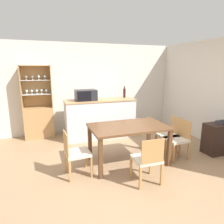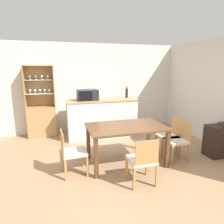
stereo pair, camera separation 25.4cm
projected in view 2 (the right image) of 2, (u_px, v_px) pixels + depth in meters
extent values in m
plane|color=#A37F5B|center=(120.00, 169.00, 3.75)|extent=(18.00, 18.00, 0.00)
cube|color=silver|center=(93.00, 88.00, 5.94)|extent=(6.80, 0.06, 2.55)
cube|color=silver|center=(102.00, 119.00, 5.45)|extent=(1.85, 0.60, 1.00)
cube|color=tan|center=(102.00, 100.00, 5.34)|extent=(1.88, 0.63, 0.03)
cube|color=tan|center=(42.00, 121.00, 5.51)|extent=(0.75, 0.39, 0.83)
cube|color=tan|center=(40.00, 86.00, 5.48)|extent=(0.75, 0.02, 1.10)
cube|color=tan|center=(25.00, 87.00, 5.20)|extent=(0.02, 0.39, 1.10)
cube|color=tan|center=(54.00, 86.00, 5.40)|extent=(0.02, 0.39, 1.10)
cube|color=tan|center=(38.00, 66.00, 5.18)|extent=(0.75, 0.39, 0.02)
cube|color=white|center=(40.00, 93.00, 5.34)|extent=(0.71, 0.35, 0.01)
cube|color=white|center=(39.00, 80.00, 5.26)|extent=(0.71, 0.35, 0.01)
cylinder|color=white|center=(30.00, 94.00, 5.25)|extent=(0.04, 0.04, 0.01)
cylinder|color=white|center=(30.00, 92.00, 5.25)|extent=(0.01, 0.01, 0.06)
sphere|color=white|center=(30.00, 90.00, 5.24)|extent=(0.06, 0.06, 0.06)
cylinder|color=white|center=(30.00, 80.00, 5.23)|extent=(0.04, 0.04, 0.01)
cylinder|color=white|center=(30.00, 78.00, 5.23)|extent=(0.01, 0.01, 0.06)
sphere|color=white|center=(30.00, 76.00, 5.22)|extent=(0.06, 0.06, 0.06)
cylinder|color=white|center=(35.00, 93.00, 5.30)|extent=(0.04, 0.04, 0.01)
cylinder|color=white|center=(35.00, 92.00, 5.30)|extent=(0.01, 0.01, 0.06)
sphere|color=white|center=(35.00, 90.00, 5.29)|extent=(0.06, 0.06, 0.06)
cylinder|color=white|center=(36.00, 79.00, 5.29)|extent=(0.04, 0.04, 0.01)
cylinder|color=white|center=(36.00, 78.00, 5.28)|extent=(0.01, 0.01, 0.06)
sphere|color=white|center=(36.00, 76.00, 5.27)|extent=(0.06, 0.06, 0.06)
cylinder|color=white|center=(40.00, 93.00, 5.37)|extent=(0.04, 0.04, 0.01)
cylinder|color=white|center=(40.00, 92.00, 5.36)|extent=(0.01, 0.01, 0.06)
sphere|color=white|center=(40.00, 90.00, 5.35)|extent=(0.06, 0.06, 0.06)
cylinder|color=white|center=(42.00, 79.00, 5.27)|extent=(0.04, 0.04, 0.01)
cylinder|color=white|center=(42.00, 78.00, 5.26)|extent=(0.01, 0.01, 0.06)
sphere|color=white|center=(42.00, 76.00, 5.25)|extent=(0.06, 0.06, 0.06)
cylinder|color=white|center=(45.00, 93.00, 5.40)|extent=(0.04, 0.04, 0.01)
cylinder|color=white|center=(45.00, 92.00, 5.40)|extent=(0.01, 0.01, 0.06)
sphere|color=white|center=(45.00, 90.00, 5.39)|extent=(0.06, 0.06, 0.06)
cylinder|color=white|center=(48.00, 79.00, 5.30)|extent=(0.04, 0.04, 0.01)
cylinder|color=white|center=(48.00, 78.00, 5.29)|extent=(0.01, 0.01, 0.06)
sphere|color=white|center=(48.00, 76.00, 5.28)|extent=(0.06, 0.06, 0.06)
cylinder|color=white|center=(50.00, 93.00, 5.37)|extent=(0.04, 0.04, 0.01)
cylinder|color=white|center=(49.00, 92.00, 5.37)|extent=(0.01, 0.01, 0.06)
sphere|color=white|center=(49.00, 90.00, 5.35)|extent=(0.06, 0.06, 0.06)
cube|color=brown|center=(126.00, 127.00, 3.86)|extent=(1.49, 0.91, 0.04)
cube|color=brown|center=(96.00, 158.00, 3.39)|extent=(0.07, 0.07, 0.73)
cube|color=brown|center=(167.00, 149.00, 3.76)|extent=(0.07, 0.07, 0.73)
cube|color=brown|center=(88.00, 142.00, 4.13)|extent=(0.07, 0.07, 0.73)
cube|color=brown|center=(149.00, 136.00, 4.50)|extent=(0.07, 0.07, 0.73)
cube|color=beige|center=(74.00, 152.00, 3.53)|extent=(0.44, 0.44, 0.05)
cube|color=#B7844C|center=(62.00, 142.00, 3.42)|extent=(0.04, 0.38, 0.38)
cube|color=#B7844C|center=(83.00, 157.00, 3.81)|extent=(0.04, 0.04, 0.38)
cube|color=#B7844C|center=(87.00, 166.00, 3.47)|extent=(0.04, 0.04, 0.38)
cube|color=#B7844C|center=(63.00, 161.00, 3.69)|extent=(0.04, 0.04, 0.38)
cube|color=#B7844C|center=(66.00, 170.00, 3.34)|extent=(0.04, 0.04, 0.38)
cube|color=beige|center=(168.00, 136.00, 4.34)|extent=(0.42, 0.42, 0.05)
cube|color=#B7844C|center=(177.00, 126.00, 4.35)|extent=(0.02, 0.38, 0.38)
cube|color=#B7844C|center=(164.00, 150.00, 4.16)|extent=(0.04, 0.04, 0.38)
cube|color=#B7844C|center=(156.00, 143.00, 4.52)|extent=(0.04, 0.04, 0.38)
cube|color=#B7844C|center=(180.00, 148.00, 4.26)|extent=(0.04, 0.04, 0.38)
cube|color=#B7844C|center=(170.00, 142.00, 4.62)|extent=(0.04, 0.04, 0.38)
cube|color=beige|center=(175.00, 141.00, 4.09)|extent=(0.43, 0.43, 0.05)
cube|color=#B7844C|center=(184.00, 130.00, 4.10)|extent=(0.03, 0.38, 0.38)
cube|color=#B7844C|center=(172.00, 155.00, 3.90)|extent=(0.04, 0.04, 0.38)
cube|color=#B7844C|center=(162.00, 148.00, 4.25)|extent=(0.04, 0.04, 0.38)
cube|color=#B7844C|center=(188.00, 153.00, 4.01)|extent=(0.04, 0.04, 0.38)
cube|color=#B7844C|center=(177.00, 146.00, 4.36)|extent=(0.04, 0.04, 0.38)
cube|color=beige|center=(141.00, 160.00, 3.25)|extent=(0.43, 0.43, 0.05)
cube|color=#B7844C|center=(147.00, 152.00, 3.02)|extent=(0.38, 0.03, 0.38)
cube|color=#B7844C|center=(127.00, 168.00, 3.43)|extent=(0.04, 0.04, 0.38)
cube|color=#B7844C|center=(147.00, 165.00, 3.52)|extent=(0.04, 0.04, 0.38)
cube|color=#B7844C|center=(134.00, 179.00, 3.07)|extent=(0.04, 0.04, 0.38)
cube|color=#B7844C|center=(157.00, 176.00, 3.17)|extent=(0.04, 0.04, 0.38)
cube|color=#232328|center=(87.00, 95.00, 5.20)|extent=(0.53, 0.40, 0.28)
cube|color=black|center=(86.00, 96.00, 4.99)|extent=(0.34, 0.01, 0.24)
cylinder|color=black|center=(127.00, 93.00, 5.64)|extent=(0.07, 0.07, 0.25)
cylinder|color=black|center=(127.00, 87.00, 5.61)|extent=(0.03, 0.03, 0.08)
cube|color=black|center=(220.00, 141.00, 4.29)|extent=(0.59, 0.38, 0.67)
cube|color=#32211C|center=(220.00, 139.00, 4.28)|extent=(0.55, 0.34, 0.02)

